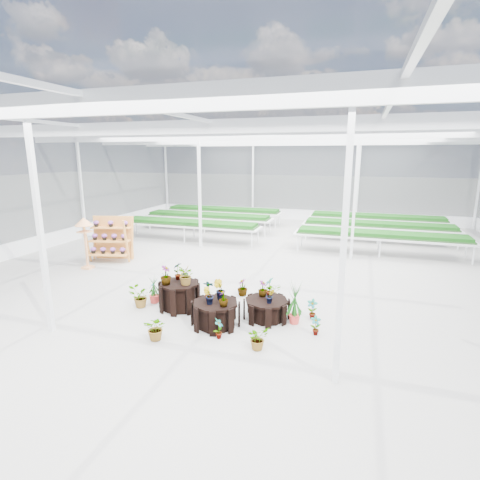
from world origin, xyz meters
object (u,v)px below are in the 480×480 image
(plinth_mid, at_px, (216,314))
(bird_table, at_px, (86,243))
(shelf_rack, at_px, (110,239))
(plinth_low, at_px, (266,309))
(plinth_tall, at_px, (179,296))

(plinth_mid, distance_m, bird_table, 6.31)
(shelf_rack, bearing_deg, plinth_mid, -48.40)
(bird_table, bearing_deg, plinth_low, 6.80)
(plinth_tall, bearing_deg, shelf_rack, 144.16)
(plinth_mid, distance_m, plinth_low, 1.22)
(plinth_tall, distance_m, plinth_mid, 1.34)
(plinth_low, distance_m, shelf_rack, 7.21)
(plinth_low, relative_size, shelf_rack, 0.66)
(plinth_tall, height_order, plinth_mid, plinth_tall)
(plinth_tall, relative_size, bird_table, 0.57)
(plinth_tall, distance_m, plinth_low, 2.20)
(plinth_mid, height_order, plinth_low, plinth_mid)
(plinth_low, height_order, shelf_rack, shelf_rack)
(plinth_mid, height_order, bird_table, bird_table)
(shelf_rack, bearing_deg, bird_table, -113.35)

